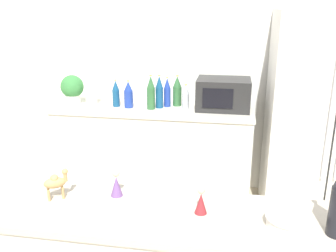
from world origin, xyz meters
The scene contains 17 objects.
wall_back centered at (0.00, 2.73, 1.27)m, with size 8.00×0.06×2.55m.
back_counter centered at (-0.54, 2.40, 0.46)m, with size 1.88×0.63×0.92m.
refrigerator centered at (0.99, 2.33, 0.90)m, with size 0.95×0.72×1.80m.
potted_plant centered at (-1.32, 2.37, 1.07)m, with size 0.22×0.22×0.28m.
paper_towel_roll centered at (-1.13, 2.36, 1.03)m, with size 0.11×0.11×0.22m.
microwave centered at (0.12, 2.42, 1.06)m, with size 0.48×0.37×0.28m.
back_bottle_0 centered at (-0.22, 2.37, 1.03)m, with size 0.07×0.07×0.23m.
back_bottle_1 centered at (-0.40, 2.42, 1.05)m, with size 0.07×0.07×0.28m.
back_bottle_2 centered at (-0.47, 2.36, 1.07)m, with size 0.07×0.07×0.31m.
back_bottle_3 centered at (-0.75, 2.32, 1.04)m, with size 0.08×0.08×0.25m.
back_bottle_4 centered at (-0.53, 2.31, 1.07)m, with size 0.07×0.07×0.32m.
back_bottle_5 centered at (-0.32, 2.47, 1.06)m, with size 0.08×0.08×0.29m.
back_bottle_6 centered at (-0.88, 2.34, 1.04)m, with size 0.07×0.07×0.25m.
fruit_bowl centered at (0.46, 0.52, 0.95)m, with size 0.21×0.21×0.06m.
camel_figurine centered at (-0.64, 0.59, 1.01)m, with size 0.12×0.10×0.15m.
wise_man_figurine_blue centered at (0.07, 0.57, 0.98)m, with size 0.06×0.06×0.14m.
wise_man_figurine_crimson centered at (-0.36, 0.67, 0.98)m, with size 0.06×0.06×0.14m.
Camera 1 is at (0.18, -0.95, 1.84)m, focal length 40.00 mm.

